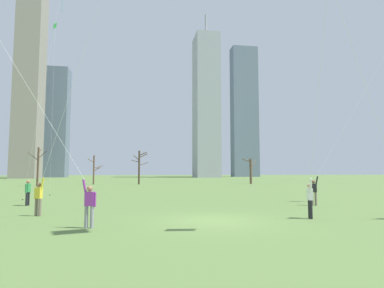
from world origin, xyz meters
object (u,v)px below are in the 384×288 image
(kite_flyer_foreground_right_white, at_px, (64,158))
(bystander_strolling_midfield, at_px, (28,191))
(kite_flyer_midfield_left_yellow, at_px, (333,154))
(kite_flyer_far_back_red, at_px, (72,90))
(bare_tree_rightmost, at_px, (38,165))
(bare_tree_center, at_px, (251,170))
(bare_tree_far_right_edge, at_px, (94,169))
(distant_kite_low_near_trees_teal, at_px, (59,5))
(bare_tree_leftmost, at_px, (139,166))
(kite_flyer_midfield_right_purple, at_px, (317,120))
(distant_kite_high_overhead_green, at_px, (54,44))

(kite_flyer_foreground_right_white, xyz_separation_m, bystander_strolling_midfield, (-4.09, 9.00, -1.78))
(kite_flyer_midfield_left_yellow, height_order, kite_flyer_far_back_red, kite_flyer_far_back_red)
(bare_tree_rightmost, bearing_deg, bare_tree_center, 5.41)
(bystander_strolling_midfield, xyz_separation_m, bare_tree_far_right_edge, (-0.57, 35.15, 1.66))
(distant_kite_low_near_trees_teal, distance_m, bare_tree_far_right_edge, 33.92)
(bare_tree_center, bearing_deg, bare_tree_far_right_edge, 176.00)
(bare_tree_center, distance_m, bare_tree_leftmost, 19.77)
(distant_kite_low_near_trees_teal, bearing_deg, bare_tree_leftmost, 77.81)
(bare_tree_far_right_edge, bearing_deg, kite_flyer_far_back_red, -83.95)
(kite_flyer_far_back_red, xyz_separation_m, bare_tree_leftmost, (3.27, 40.87, -2.79))
(kite_flyer_far_back_red, bearing_deg, bare_tree_far_right_edge, 96.05)
(bare_tree_far_right_edge, relative_size, bare_tree_center, 1.09)
(kite_flyer_foreground_right_white, xyz_separation_m, kite_flyer_midfield_right_purple, (10.54, -0.44, 1.70))
(distant_kite_high_overhead_green, bearing_deg, bare_tree_leftmost, 68.21)
(kite_flyer_foreground_right_white, distance_m, bare_tree_rightmost, 40.81)
(kite_flyer_midfield_left_yellow, bearing_deg, bare_tree_rightmost, 130.22)
(kite_flyer_far_back_red, xyz_separation_m, bare_tree_center, (23.00, 39.83, -3.49))
(distant_kite_low_near_trees_teal, bearing_deg, kite_flyer_midfield_left_yellow, -19.32)
(kite_flyer_midfield_right_purple, relative_size, distant_kite_low_near_trees_teal, 0.98)
(kite_flyer_midfield_left_yellow, distance_m, bare_tree_rightmost, 42.99)
(bare_tree_leftmost, bearing_deg, kite_flyer_midfield_left_yellow, -71.42)
(distant_kite_low_near_trees_teal, relative_size, bare_tree_rightmost, 2.95)
(bystander_strolling_midfield, relative_size, bare_tree_center, 0.36)
(kite_flyer_far_back_red, distance_m, bare_tree_far_right_edge, 42.12)
(bare_tree_far_right_edge, bearing_deg, bare_tree_rightmost, -145.36)
(bare_tree_center, height_order, bare_tree_leftmost, bare_tree_leftmost)
(kite_flyer_midfield_right_purple, distance_m, bare_tree_leftmost, 44.37)
(kite_flyer_foreground_right_white, relative_size, distant_kite_low_near_trees_teal, 0.61)
(distant_kite_high_overhead_green, bearing_deg, kite_flyer_midfield_left_yellow, -34.74)
(kite_flyer_far_back_red, bearing_deg, kite_flyer_foreground_right_white, -84.22)
(bare_tree_leftmost, bearing_deg, bystander_strolling_midfield, -101.73)
(kite_flyer_midfield_right_purple, relative_size, bare_tree_leftmost, 2.93)
(distant_kite_high_overhead_green, height_order, distant_kite_low_near_trees_teal, distant_kite_high_overhead_green)
(kite_flyer_midfield_right_purple, bearing_deg, bare_tree_leftmost, 99.76)
(kite_flyer_far_back_red, bearing_deg, kite_flyer_midfield_right_purple, -14.77)
(kite_flyer_far_back_red, relative_size, kite_flyer_midfield_right_purple, 1.29)
(kite_flyer_midfield_left_yellow, distance_m, bare_tree_center, 36.87)
(kite_flyer_midfield_right_purple, height_order, distant_kite_high_overhead_green, distant_kite_high_overhead_green)
(bare_tree_center, bearing_deg, bystander_strolling_midfield, -128.93)
(bare_tree_far_right_edge, bearing_deg, distant_kite_low_near_trees_teal, -87.98)
(kite_flyer_foreground_right_white, xyz_separation_m, bare_tree_far_right_edge, (-4.67, 44.15, -0.12))
(kite_flyer_far_back_red, relative_size, bystander_strolling_midfield, 13.52)
(distant_kite_high_overhead_green, distance_m, bare_tree_center, 37.93)
(distant_kite_low_near_trees_teal, xyz_separation_m, bare_tree_far_right_edge, (-1.11, 31.37, -12.87))
(distant_kite_high_overhead_green, height_order, bare_tree_far_right_edge, distant_kite_high_overhead_green)
(kite_flyer_midfield_right_purple, bearing_deg, bystander_strolling_midfield, 147.17)
(distant_kite_high_overhead_green, bearing_deg, kite_flyer_far_back_red, -73.04)
(kite_flyer_foreground_right_white, height_order, bare_tree_far_right_edge, kite_flyer_foreground_right_white)
(kite_flyer_midfield_right_purple, height_order, distant_kite_low_near_trees_teal, distant_kite_low_near_trees_teal)
(bystander_strolling_midfield, height_order, bare_tree_center, bare_tree_center)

